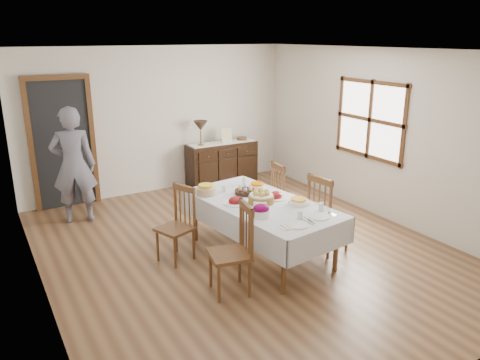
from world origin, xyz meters
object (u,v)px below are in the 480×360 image
chair_right_far (285,195)px  chair_left_far (178,223)px  dining_table (261,209)px  chair_right_near (326,213)px  sideboard (222,163)px  chair_left_near (234,249)px  table_lamp (201,127)px  person (73,162)px

chair_right_far → chair_left_far: bearing=102.6°
dining_table → chair_right_near: size_ratio=2.12×
sideboard → chair_left_near: bearing=-116.1°
sideboard → dining_table: bearing=-108.8°
table_lamp → chair_right_far: bearing=-84.3°
sideboard → table_lamp: size_ratio=2.94×
sideboard → person: (-2.82, -0.56, 0.55)m
chair_left_near → chair_right_far: 1.99m
chair_right_far → person: 3.22m
dining_table → table_lamp: table_lamp is taller
sideboard → chair_right_far: bearing=-94.9°
chair_left_near → chair_left_far: size_ratio=1.07×
chair_right_near → chair_right_far: (0.02, 0.93, -0.03)m
sideboard → chair_right_near: bearing=-93.8°
dining_table → chair_left_near: 0.99m
dining_table → person: 3.03m
dining_table → chair_left_near: chair_left_near is taller
chair_right_near → sideboard: (0.22, 3.32, -0.13)m
dining_table → chair_right_far: chair_right_far is taller
chair_right_far → table_lamp: size_ratio=2.17×
sideboard → person: 2.93m
sideboard → person: size_ratio=0.71×
chair_left_far → dining_table: bearing=45.3°
table_lamp → chair_right_near: bearing=-86.2°
dining_table → sideboard: (1.02, 2.98, -0.24)m
chair_left_near → person: (-1.06, 3.04, 0.43)m
chair_right_near → chair_left_far: bearing=59.3°
chair_left_near → table_lamp: 3.89m
sideboard → table_lamp: table_lamp is taller
dining_table → chair_left_far: chair_left_far is taller
dining_table → person: size_ratio=1.18×
person → table_lamp: 2.46m
person → chair_right_near: bearing=148.0°
chair_left_near → person: bearing=-148.8°
dining_table → table_lamp: (0.58, 2.97, 0.52)m
person → dining_table: bearing=141.4°
chair_left_far → table_lamp: table_lamp is taller
chair_left_near → person: size_ratio=0.54×
dining_table → chair_right_near: 0.87m
person → sideboard: bearing=-154.2°
sideboard → table_lamp: bearing=-178.8°
dining_table → chair_right_far: 1.02m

